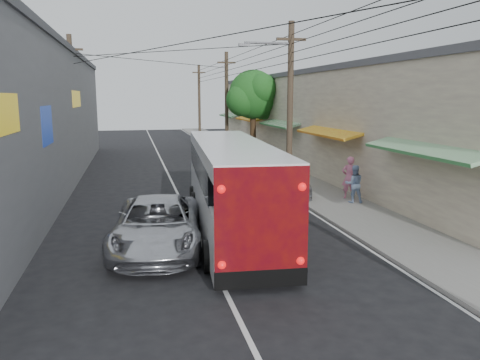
# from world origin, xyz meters

# --- Properties ---
(ground) EXTENTS (120.00, 120.00, 0.00)m
(ground) POSITION_xyz_m (0.00, 0.00, 0.00)
(ground) COLOR black
(ground) RESTS_ON ground
(sidewalk) EXTENTS (3.00, 80.00, 0.12)m
(sidewalk) POSITION_xyz_m (6.50, 20.00, 0.06)
(sidewalk) COLOR slate
(sidewalk) RESTS_ON ground
(building_right) EXTENTS (7.09, 40.00, 6.25)m
(building_right) POSITION_xyz_m (10.99, 22.00, 3.15)
(building_right) COLOR beige
(building_right) RESTS_ON ground
(building_left) EXTENTS (7.20, 36.00, 7.25)m
(building_left) POSITION_xyz_m (-8.50, 18.00, 3.65)
(building_left) COLOR slate
(building_left) RESTS_ON ground
(utility_poles) EXTENTS (11.80, 45.28, 8.00)m
(utility_poles) POSITION_xyz_m (3.13, 20.33, 4.13)
(utility_poles) COLOR #473828
(utility_poles) RESTS_ON ground
(street_tree) EXTENTS (4.40, 4.00, 6.60)m
(street_tree) POSITION_xyz_m (6.87, 26.02, 4.67)
(street_tree) COLOR #3F2B19
(street_tree) RESTS_ON ground
(coach_bus) EXTENTS (3.14, 10.93, 3.11)m
(coach_bus) POSITION_xyz_m (1.21, 7.48, 1.61)
(coach_bus) COLOR white
(coach_bus) RESTS_ON ground
(jeepney) EXTENTS (3.20, 5.84, 1.55)m
(jeepney) POSITION_xyz_m (-1.40, 6.01, 0.78)
(jeepney) COLOR #BBBCC3
(jeepney) RESTS_ON ground
(parked_suv) EXTENTS (2.17, 5.00, 1.43)m
(parked_suv) POSITION_xyz_m (4.60, 13.00, 0.72)
(parked_suv) COLOR #9A99A1
(parked_suv) RESTS_ON ground
(parked_car_mid) EXTENTS (1.83, 4.33, 1.46)m
(parked_car_mid) POSITION_xyz_m (4.40, 21.86, 0.73)
(parked_car_mid) COLOR #25252A
(parked_car_mid) RESTS_ON ground
(parked_car_far) EXTENTS (1.50, 3.98, 1.30)m
(parked_car_far) POSITION_xyz_m (4.60, 32.33, 0.65)
(parked_car_far) COLOR black
(parked_car_far) RESTS_ON ground
(pedestrian_near) EXTENTS (0.76, 0.58, 1.89)m
(pedestrian_near) POSITION_xyz_m (7.36, 10.99, 1.06)
(pedestrian_near) COLOR pink
(pedestrian_near) RESTS_ON sidewalk
(pedestrian_far) EXTENTS (0.91, 0.79, 1.62)m
(pedestrian_far) POSITION_xyz_m (7.18, 10.14, 0.93)
(pedestrian_far) COLOR #97B1DC
(pedestrian_far) RESTS_ON sidewalk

